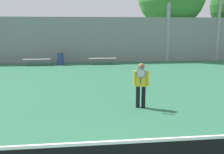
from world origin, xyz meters
TOP-DOWN VIEW (x-y plane):
  - tennis_player at (1.73, 4.95)m, footprint 0.54×0.47m
  - bench_courtside_near at (-3.52, 15.96)m, footprint 2.01×0.40m
  - bench_courtside_far at (1.32, 15.96)m, footprint 2.09×0.40m
  - trash_bin at (-1.83, 16.08)m, footprint 0.51×0.51m
  - back_fence at (0.00, 17.29)m, footprint 30.35×0.06m

SIDE VIEW (x-z plane):
  - bench_courtside_near at x=-3.52m, z-range 0.20..0.69m
  - bench_courtside_far at x=1.32m, z-range 0.20..0.69m
  - trash_bin at x=-1.83m, z-range 0.00..0.91m
  - tennis_player at x=1.73m, z-range 0.11..1.69m
  - back_fence at x=0.00m, z-range 0.00..3.58m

